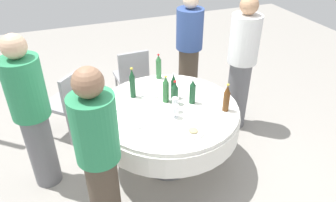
# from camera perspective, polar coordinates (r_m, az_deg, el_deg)

# --- Properties ---
(ground_plane) EXTENTS (10.00, 10.00, 0.00)m
(ground_plane) POSITION_cam_1_polar(r_m,az_deg,el_deg) (3.66, 0.00, -10.83)
(ground_plane) COLOR gray
(dining_table) EXTENTS (1.44, 1.44, 0.74)m
(dining_table) POSITION_cam_1_polar(r_m,az_deg,el_deg) (3.28, 0.00, -3.24)
(dining_table) COLOR white
(dining_table) RESTS_ON ground_plane
(bottle_green_far) EXTENTS (0.06, 0.06, 0.29)m
(bottle_green_far) POSITION_cam_1_polar(r_m,az_deg,el_deg) (3.22, -0.41, 2.01)
(bottle_green_far) COLOR #2D6B38
(bottle_green_far) RESTS_ON dining_table
(bottle_dark_green_inner) EXTENTS (0.06, 0.06, 0.28)m
(bottle_dark_green_inner) POSITION_cam_1_polar(r_m,az_deg,el_deg) (3.29, 0.99, 2.57)
(bottle_dark_green_inner) COLOR #194728
(bottle_dark_green_inner) RESTS_ON dining_table
(bottle_dark_green_south) EXTENTS (0.06, 0.06, 0.33)m
(bottle_dark_green_south) POSITION_cam_1_polar(r_m,az_deg,el_deg) (3.31, -6.33, 3.07)
(bottle_dark_green_south) COLOR #194728
(bottle_dark_green_south) RESTS_ON dining_table
(bottle_dark_green_rear) EXTENTS (0.07, 0.07, 0.26)m
(bottle_dark_green_rear) POSITION_cam_1_polar(r_m,az_deg,el_deg) (3.20, 1.21, 1.38)
(bottle_dark_green_rear) COLOR #194728
(bottle_dark_green_rear) RESTS_ON dining_table
(bottle_dark_green_near) EXTENTS (0.06, 0.06, 0.27)m
(bottle_dark_green_near) POSITION_cam_1_polar(r_m,az_deg,el_deg) (3.21, 4.36, 1.61)
(bottle_dark_green_near) COLOR #194728
(bottle_dark_green_near) RESTS_ON dining_table
(bottle_green_front) EXTENTS (0.06, 0.06, 0.30)m
(bottle_green_front) POSITION_cam_1_polar(r_m,az_deg,el_deg) (3.67, -1.67, 6.01)
(bottle_green_front) COLOR #2D6B38
(bottle_green_front) RESTS_ON dining_table
(bottle_brown_north) EXTENTS (0.06, 0.06, 0.29)m
(bottle_brown_north) POSITION_cam_1_polar(r_m,az_deg,el_deg) (3.13, 10.33, 0.46)
(bottle_brown_north) COLOR #593314
(bottle_brown_north) RESTS_ON dining_table
(wine_glass_rear) EXTENTS (0.06, 0.06, 0.15)m
(wine_glass_rear) POSITION_cam_1_polar(r_m,az_deg,el_deg) (3.08, 1.27, -0.16)
(wine_glass_rear) COLOR white
(wine_glass_rear) RESTS_ON dining_table
(wine_glass_near) EXTENTS (0.07, 0.07, 0.13)m
(wine_glass_near) POSITION_cam_1_polar(r_m,az_deg,el_deg) (3.00, 1.34, -1.46)
(wine_glass_near) COLOR white
(wine_glass_near) RESTS_ON dining_table
(plate_east) EXTENTS (0.24, 0.24, 0.02)m
(plate_east) POSITION_cam_1_polar(r_m,az_deg,el_deg) (3.01, -5.96, -3.59)
(plate_east) COLOR white
(plate_east) RESTS_ON dining_table
(plate_left) EXTENTS (0.20, 0.20, 0.04)m
(plate_left) POSITION_cam_1_polar(r_m,az_deg,el_deg) (2.87, 4.48, -5.42)
(plate_left) COLOR white
(plate_left) RESTS_ON dining_table
(plate_mid) EXTENTS (0.21, 0.21, 0.02)m
(plate_mid) POSITION_cam_1_polar(r_m,az_deg,el_deg) (3.47, 6.12, 1.76)
(plate_mid) COLOR white
(plate_mid) RESTS_ON dining_table
(fork_inner) EXTENTS (0.09, 0.17, 0.00)m
(fork_inner) POSITION_cam_1_polar(r_m,az_deg,el_deg) (3.20, -8.50, -1.50)
(fork_inner) COLOR silver
(fork_inner) RESTS_ON dining_table
(fork_south) EXTENTS (0.18, 0.07, 0.00)m
(fork_south) POSITION_cam_1_polar(r_m,az_deg,el_deg) (3.59, 0.78, 2.97)
(fork_south) COLOR silver
(fork_south) RESTS_ON dining_table
(knife_rear) EXTENTS (0.05, 0.18, 0.00)m
(knife_rear) POSITION_cam_1_polar(r_m,az_deg,el_deg) (3.12, 6.76, -2.22)
(knife_rear) COLOR silver
(knife_rear) RESTS_ON dining_table
(folded_napkin) EXTENTS (0.21, 0.21, 0.02)m
(folded_napkin) POSITION_cam_1_polar(r_m,az_deg,el_deg) (3.41, -3.37, 1.37)
(folded_napkin) COLOR white
(folded_napkin) RESTS_ON dining_table
(person_far) EXTENTS (0.34, 0.34, 1.57)m
(person_far) POSITION_cam_1_polar(r_m,az_deg,el_deg) (4.24, 3.73, 8.76)
(person_far) COLOR #4C3F33
(person_far) RESTS_ON ground_plane
(person_inner) EXTENTS (0.34, 0.34, 1.60)m
(person_inner) POSITION_cam_1_polar(r_m,az_deg,el_deg) (3.19, -22.96, -2.02)
(person_inner) COLOR slate
(person_inner) RESTS_ON ground_plane
(person_south) EXTENTS (0.34, 0.34, 1.64)m
(person_south) POSITION_cam_1_polar(r_m,az_deg,el_deg) (3.89, 12.88, 6.47)
(person_south) COLOR slate
(person_south) RESTS_ON ground_plane
(person_rear) EXTENTS (0.34, 0.34, 1.57)m
(person_rear) POSITION_cam_1_polar(r_m,az_deg,el_deg) (2.57, -12.16, -9.31)
(person_rear) COLOR #4C3F33
(person_rear) RESTS_ON ground_plane
(chair_front) EXTENTS (0.41, 0.41, 0.87)m
(chair_front) POSITION_cam_1_polar(r_m,az_deg,el_deg) (4.33, -6.35, 4.77)
(chair_front) COLOR #99999E
(chair_front) RESTS_ON ground_plane
(chair_north) EXTENTS (0.57, 0.57, 0.87)m
(chair_north) POSITION_cam_1_polar(r_m,az_deg,el_deg) (3.92, -17.21, 0.28)
(chair_north) COLOR #99999E
(chair_north) RESTS_ON ground_plane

